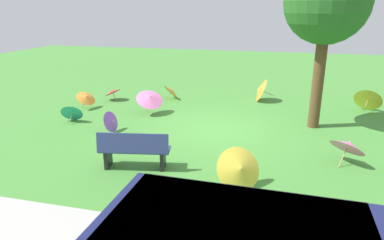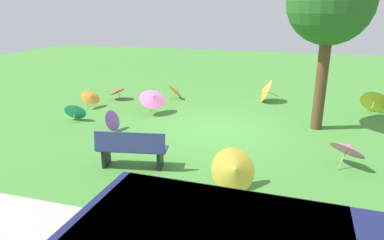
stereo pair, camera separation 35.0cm
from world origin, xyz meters
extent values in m
plane|color=#478C38|center=(0.00, 0.00, 0.00)|extent=(40.00, 40.00, 0.00)
cube|color=navy|center=(1.42, 3.02, 0.45)|extent=(1.65, 0.73, 0.05)
cube|color=navy|center=(1.38, 3.22, 0.68)|extent=(1.59, 0.39, 0.45)
cube|color=black|center=(2.05, 3.13, 0.23)|extent=(0.15, 0.41, 0.45)
cube|color=black|center=(0.79, 2.91, 0.23)|extent=(0.15, 0.41, 0.45)
cylinder|color=brown|center=(-2.79, -0.99, 1.48)|extent=(0.33, 0.33, 2.97)
sphere|color=#286023|center=(-2.79, -0.99, 3.68)|extent=(2.38, 2.38, 2.38)
cylinder|color=tan|center=(-4.68, -3.00, 0.26)|extent=(0.21, 0.46, 0.31)
cone|color=yellow|center=(-4.80, -3.30, 0.46)|extent=(1.13, 0.98, 0.92)
sphere|color=tan|center=(-4.83, -3.39, 0.52)|extent=(0.05, 0.06, 0.05)
cylinder|color=tan|center=(-1.28, -3.77, 0.32)|extent=(0.50, 0.10, 0.23)
cone|color=orange|center=(-0.96, -3.72, 0.46)|extent=(0.64, 0.99, 0.91)
sphere|color=tan|center=(-0.89, -3.71, 0.49)|extent=(0.05, 0.04, 0.05)
cylinder|color=tan|center=(-0.85, 3.17, 0.25)|extent=(0.29, 0.41, 0.31)
cone|color=yellow|center=(-1.02, 3.42, 0.44)|extent=(1.13, 1.04, 0.88)
sphere|color=tan|center=(-1.05, 3.47, 0.48)|extent=(0.06, 0.06, 0.05)
cylinder|color=tan|center=(-3.22, 1.77, 0.20)|extent=(0.20, 0.26, 0.41)
cone|color=pink|center=(-3.34, 1.61, 0.47)|extent=(1.10, 1.09, 0.61)
sphere|color=tan|center=(-3.37, 1.58, 0.54)|extent=(0.06, 0.06, 0.05)
cylinder|color=tan|center=(3.27, 0.90, 0.24)|extent=(0.37, 0.07, 0.15)
cone|color=purple|center=(3.04, 0.93, 0.31)|extent=(0.37, 0.66, 0.63)
sphere|color=tan|center=(3.00, 0.94, 0.33)|extent=(0.05, 0.04, 0.05)
cylinder|color=tan|center=(4.68, 0.56, 0.18)|extent=(0.11, 0.31, 0.23)
cone|color=teal|center=(4.73, 0.36, 0.33)|extent=(0.80, 0.68, 0.65)
sphere|color=tan|center=(4.75, 0.30, 0.37)|extent=(0.05, 0.06, 0.05)
cylinder|color=tan|center=(2.69, -1.12, 0.26)|extent=(0.23, 0.26, 0.52)
cone|color=pink|center=(2.56, -0.98, 0.58)|extent=(1.25, 1.25, 0.61)
sphere|color=tan|center=(2.54, -0.95, 0.65)|extent=(0.06, 0.06, 0.05)
cylinder|color=tan|center=(4.61, -2.40, 0.15)|extent=(0.18, 0.06, 0.31)
cone|color=#D8383F|center=(4.71, -2.42, 0.35)|extent=(0.73, 0.75, 0.39)
sphere|color=tan|center=(4.74, -2.42, 0.40)|extent=(0.06, 0.05, 0.05)
cylinder|color=tan|center=(5.20, -1.12, 0.19)|extent=(0.28, 0.13, 0.39)
cone|color=orange|center=(5.04, -1.06, 0.43)|extent=(0.85, 0.88, 0.50)
sphere|color=tan|center=(5.01, -1.04, 0.48)|extent=(0.06, 0.05, 0.05)
cylinder|color=tan|center=(2.62, -3.06, 0.15)|extent=(0.25, 0.22, 0.29)
cone|color=orange|center=(2.47, -3.18, 0.32)|extent=(0.93, 0.95, 0.62)
sphere|color=tan|center=(2.44, -3.21, 0.36)|extent=(0.06, 0.06, 0.05)
camera|label=1|loc=(-1.62, 9.75, 3.53)|focal=32.32mm
camera|label=2|loc=(-1.96, 9.65, 3.53)|focal=32.32mm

